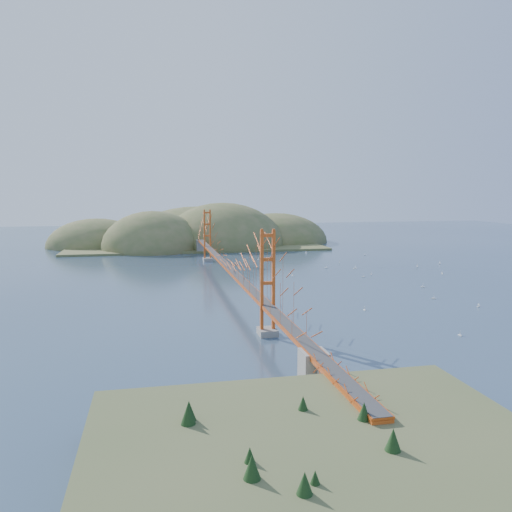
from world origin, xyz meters
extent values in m
plane|color=#2D425B|center=(0.00, 0.00, 0.00)|extent=(320.00, 320.00, 0.00)
cube|color=gray|center=(0.00, -30.00, 0.35)|extent=(2.00, 2.40, 0.70)
cube|color=gray|center=(0.00, 30.00, 0.35)|extent=(2.00, 2.40, 0.70)
cube|color=#BD4615|center=(0.00, 0.00, 3.30)|extent=(1.40, 92.00, 0.16)
cube|color=#BD4615|center=(0.00, 0.00, 3.10)|extent=(1.33, 92.00, 0.24)
cube|color=#38383A|center=(0.00, 0.00, 3.40)|extent=(1.19, 92.00, 0.03)
cube|color=gray|center=(0.00, -46.00, 1.65)|extent=(2.00, 2.20, 3.30)
cube|color=gray|center=(0.00, 46.00, 1.65)|extent=(2.20, 2.60, 3.30)
cube|color=#BD4615|center=(0.00, -52.00, 3.30)|extent=(1.40, 12.00, 0.16)
cube|color=#BD4615|center=(0.00, -52.00, 3.05)|extent=(1.33, 12.00, 0.30)
cube|color=gray|center=(0.00, -56.00, 1.47)|extent=(0.50, 0.70, 2.95)
cube|color=gray|center=(0.00, -53.00, 1.47)|extent=(0.50, 0.70, 2.95)
cube|color=gray|center=(0.00, -50.00, 1.47)|extent=(0.50, 0.70, 2.95)
cube|color=gray|center=(0.00, -48.00, 1.47)|extent=(0.50, 0.70, 2.95)
cube|color=#59544C|center=(0.00, -48.50, 0.12)|extent=(9.00, 6.00, 0.24)
cube|color=maroon|center=(0.40, -47.80, 0.61)|extent=(3.70, 2.30, 0.75)
cube|color=gray|center=(0.40, -47.80, 1.04)|extent=(3.70, 2.30, 0.10)
cylinder|color=white|center=(0.40, -47.80, 1.49)|extent=(0.03, 0.03, 1.00)
cube|color=#49542F|center=(-4.00, -60.00, 1.50)|extent=(24.00, 20.00, 3.00)
cube|color=#49542F|center=(-4.00, -51.00, 0.90)|extent=(24.00, 3.00, 1.80)
cone|color=black|center=(-10.87, -51.07, 3.31)|extent=(0.43, 0.43, 0.62)
cone|color=black|center=(-3.21, -61.87, 3.61)|extent=(0.86, 0.86, 1.22)
cone|color=black|center=(-1.93, -57.36, 3.50)|extent=(0.69, 0.69, 0.99)
cone|color=black|center=(-12.38, -51.76, 3.37)|extent=(0.52, 0.52, 0.74)
cone|color=black|center=(-2.66, -62.18, 3.33)|extent=(0.46, 0.46, 0.66)
cone|color=black|center=(0.10, -59.02, 3.38)|extent=(0.54, 0.54, 0.76)
cone|color=black|center=(-3.28, -54.64, 3.46)|extent=(0.64, 0.64, 0.91)
cone|color=black|center=(-11.82, -62.31, 3.54)|extent=(0.75, 0.75, 1.07)
cone|color=black|center=(-9.54, -54.20, 3.46)|extent=(0.65, 0.65, 0.93)
cube|color=olive|center=(0.00, 64.00, 0.25)|extent=(70.00, 40.00, 0.60)
ellipsoid|color=olive|center=(-12.00, 56.00, 0.00)|extent=(28.00, 28.00, 21.00)
ellipsoid|color=olive|center=(8.00, 62.00, 0.00)|extent=(36.00, 36.00, 25.00)
ellipsoid|color=olive|center=(26.00, 70.00, 0.00)|extent=(32.00, 32.00, 18.00)
ellipsoid|color=olive|center=(-28.00, 68.00, 0.00)|extent=(28.00, 28.00, 16.00)
ellipsoid|color=olive|center=(2.00, 78.00, 0.00)|extent=(44.00, 44.00, 22.00)
cube|color=white|center=(28.32, 12.64, 0.07)|extent=(0.66, 0.33, 0.11)
cylinder|color=white|center=(28.32, 12.64, 0.41)|extent=(0.02, 0.02, 0.69)
cube|color=white|center=(9.59, 42.00, 0.07)|extent=(0.64, 0.31, 0.11)
cylinder|color=white|center=(9.59, 42.00, 0.40)|extent=(0.02, 0.02, 0.67)
cube|color=white|center=(28.27, 21.35, 0.05)|extent=(0.35, 0.51, 0.09)
cylinder|color=white|center=(28.27, 21.35, 0.32)|extent=(0.01, 0.01, 0.54)
cube|color=white|center=(28.19, -16.87, 0.07)|extent=(0.63, 0.50, 0.11)
cylinder|color=white|center=(28.19, -16.87, 0.40)|extent=(0.02, 0.02, 0.67)
cube|color=white|center=(28.27, 4.83, 0.06)|extent=(0.47, 0.48, 0.09)
cylinder|color=white|center=(28.27, 4.83, 0.33)|extent=(0.01, 0.01, 0.55)
cube|color=white|center=(31.28, -8.50, 0.06)|extent=(0.61, 0.44, 0.11)
cylinder|color=white|center=(31.28, -8.50, 0.39)|extent=(0.02, 0.02, 0.64)
cube|color=white|center=(49.08, 15.21, 0.06)|extent=(0.59, 0.36, 0.10)
cylinder|color=white|center=(49.08, 15.21, 0.37)|extent=(0.02, 0.02, 0.62)
cube|color=white|center=(20.59, -34.60, 0.05)|extent=(0.24, 0.51, 0.09)
cylinder|color=white|center=(20.59, -34.60, 0.32)|extent=(0.01, 0.01, 0.54)
cube|color=white|center=(26.26, 39.39, 0.07)|extent=(0.42, 0.63, 0.11)
cylinder|color=white|center=(26.26, 39.39, 0.40)|extent=(0.02, 0.02, 0.66)
cube|color=white|center=(41.97, 12.09, 0.07)|extent=(0.58, 0.56, 0.11)
cylinder|color=white|center=(41.97, 12.09, 0.40)|extent=(0.02, 0.02, 0.66)
cube|color=white|center=(39.45, 32.68, 0.06)|extent=(0.60, 0.39, 0.10)
cylinder|color=white|center=(39.45, 32.68, 0.38)|extent=(0.02, 0.02, 0.63)
cube|color=white|center=(22.79, 14.50, 0.07)|extent=(0.54, 0.63, 0.11)
cylinder|color=white|center=(22.79, 14.50, 0.41)|extent=(0.02, 0.02, 0.68)
cube|color=white|center=(11.72, 29.95, 0.05)|extent=(0.48, 0.18, 0.09)
cylinder|color=white|center=(11.72, 29.95, 0.31)|extent=(0.01, 0.01, 0.51)
cube|color=white|center=(42.31, 3.40, 0.06)|extent=(0.24, 0.55, 0.10)
cylinder|color=white|center=(42.31, 3.40, 0.35)|extent=(0.02, 0.02, 0.59)
cube|color=white|center=(31.30, -22.85, 0.06)|extent=(0.55, 0.34, 0.10)
cylinder|color=white|center=(31.30, -22.85, 0.34)|extent=(0.02, 0.02, 0.57)
cube|color=white|center=(15.25, -21.47, 0.06)|extent=(0.19, 0.52, 0.09)
cylinder|color=white|center=(15.25, -21.47, 0.33)|extent=(0.01, 0.01, 0.56)
cube|color=white|center=(25.88, 3.02, 0.06)|extent=(0.57, 0.46, 0.10)
cylinder|color=white|center=(25.88, 3.02, 0.37)|extent=(0.02, 0.02, 0.61)
cube|color=white|center=(13.42, 6.89, 0.06)|extent=(0.32, 0.53, 0.09)
cylinder|color=white|center=(13.42, 6.89, 0.33)|extent=(0.01, 0.01, 0.55)
camera|label=1|loc=(-12.10, -81.91, 15.66)|focal=35.00mm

